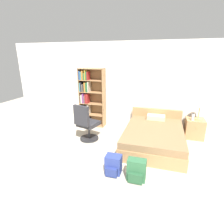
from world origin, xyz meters
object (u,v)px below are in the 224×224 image
bed (154,136)px  backpack_blue (113,165)px  water_bottle (193,117)px  bookshelf (89,97)px  table_lamp (200,104)px  nightstand (194,128)px  office_chair (86,124)px  backpack_green (136,171)px

bed → backpack_blue: bearing=-115.0°
water_bottle → bookshelf: bearing=176.6°
bookshelf → table_lamp: bookshelf is taller
nightstand → table_lamp: table_lamp is taller
backpack_blue → table_lamp: bearing=50.7°
office_chair → backpack_blue: bearing=-46.8°
nightstand → bookshelf: bearing=178.9°
bookshelf → nightstand: 3.22m
water_bottle → nightstand: bearing=50.1°
backpack_blue → backpack_green: bearing=-8.8°
bed → backpack_blue: size_ratio=5.33×
water_bottle → backpack_blue: size_ratio=0.53×
backpack_green → backpack_blue: 0.46m
bookshelf → table_lamp: (3.21, -0.05, 0.04)m
table_lamp → water_bottle: bearing=-139.8°
bookshelf → office_chair: size_ratio=1.80×
bed → backpack_blue: (-0.67, -1.43, -0.06)m
backpack_blue → water_bottle: bearing=51.6°
nightstand → backpack_green: nightstand is taller
bed → nightstand: 1.28m
bed → backpack_green: 1.51m
backpack_blue → bed: bearing=65.0°
table_lamp → office_chair: bearing=-159.9°
backpack_blue → office_chair: bearing=133.2°
office_chair → table_lamp: (2.83, 1.04, 0.49)m
office_chair → backpack_green: office_chair is taller
bookshelf → nightstand: bearing=-1.1°
office_chair → water_bottle: 2.83m
office_chair → table_lamp: table_lamp is taller
bookshelf → backpack_green: 3.06m
office_chair → table_lamp: size_ratio=1.93×
bed → backpack_green: (-0.21, -1.50, -0.04)m
table_lamp → bookshelf: bearing=179.1°
bookshelf → office_chair: (0.38, -1.09, -0.45)m
bed → water_bottle: water_bottle is taller
office_chair → backpack_green: bearing=-38.4°
bed → table_lamp: 1.52m
bookshelf → water_bottle: bookshelf is taller
office_chair → nightstand: (2.78, 1.03, -0.20)m
office_chair → backpack_green: (1.52, -1.20, -0.28)m
bookshelf → table_lamp: bearing=-0.9°
water_bottle → backpack_blue: water_bottle is taller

